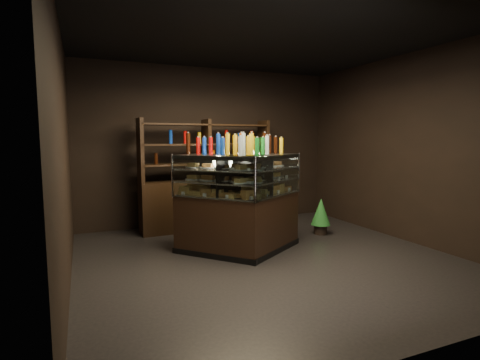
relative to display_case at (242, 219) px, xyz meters
name	(u,v)px	position (x,y,z in m)	size (l,w,h in m)	color
ground	(268,259)	(0.21, -0.46, -0.48)	(5.00, 5.00, 0.00)	black
room_shell	(270,117)	(0.21, -0.46, 1.46)	(5.02, 5.02, 3.01)	black
display_case	(242,219)	(0.00, 0.00, 0.00)	(1.97, 1.42, 1.44)	black
food_display	(242,178)	(0.00, 0.00, 0.61)	(1.60, 1.00, 0.44)	#BF9644
bottles_top	(242,145)	(0.00, 0.00, 1.09)	(1.42, 0.86, 0.30)	#147223
potted_conifer	(321,211)	(1.66, 0.38, -0.08)	(0.33, 0.33, 0.71)	black
back_shelving	(207,196)	(-0.01, 1.59, 0.13)	(2.45, 0.52, 2.00)	black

